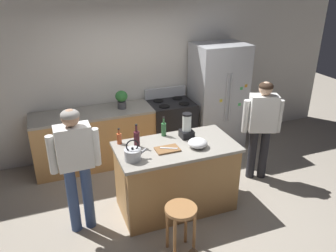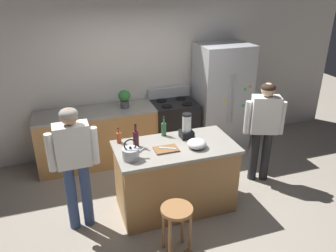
# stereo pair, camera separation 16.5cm
# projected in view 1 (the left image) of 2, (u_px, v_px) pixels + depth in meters

# --- Properties ---
(ground_plane) EXTENTS (14.00, 14.00, 0.00)m
(ground_plane) POSITION_uv_depth(u_px,v_px,m) (176.00, 205.00, 4.73)
(ground_plane) COLOR #9E9384
(back_wall) EXTENTS (8.00, 0.10, 2.70)m
(back_wall) POSITION_uv_depth(u_px,v_px,m) (134.00, 76.00, 5.84)
(back_wall) COLOR silver
(back_wall) RESTS_ON ground_plane
(kitchen_island) EXTENTS (1.56, 0.83, 0.95)m
(kitchen_island) POSITION_uv_depth(u_px,v_px,m) (176.00, 177.00, 4.53)
(kitchen_island) COLOR #B7844C
(kitchen_island) RESTS_ON ground_plane
(back_counter_run) EXTENTS (2.00, 0.64, 0.95)m
(back_counter_run) POSITION_uv_depth(u_px,v_px,m) (96.00, 138.00, 5.60)
(back_counter_run) COLOR #B7844C
(back_counter_run) RESTS_ON ground_plane
(refrigerator) EXTENTS (0.90, 0.73, 1.89)m
(refrigerator) POSITION_uv_depth(u_px,v_px,m) (218.00, 97.00, 6.08)
(refrigerator) COLOR #B7BABF
(refrigerator) RESTS_ON ground_plane
(stove_range) EXTENTS (0.76, 0.65, 1.13)m
(stove_range) POSITION_uv_depth(u_px,v_px,m) (171.00, 127.00, 6.00)
(stove_range) COLOR black
(stove_range) RESTS_ON ground_plane
(person_by_island_left) EXTENTS (0.59, 0.23, 1.62)m
(person_by_island_left) POSITION_uv_depth(u_px,v_px,m) (76.00, 160.00, 3.92)
(person_by_island_left) COLOR #384C7A
(person_by_island_left) RESTS_ON ground_plane
(person_by_sink_right) EXTENTS (0.58, 0.35, 1.57)m
(person_by_sink_right) POSITION_uv_depth(u_px,v_px,m) (262.00, 122.00, 5.03)
(person_by_sink_right) COLOR #26262B
(person_by_sink_right) RESTS_ON ground_plane
(bar_stool) EXTENTS (0.36, 0.36, 0.62)m
(bar_stool) POSITION_uv_depth(u_px,v_px,m) (181.00, 218.00, 3.75)
(bar_stool) COLOR #9E6B3D
(bar_stool) RESTS_ON ground_plane
(potted_plant) EXTENTS (0.20, 0.20, 0.30)m
(potted_plant) POSITION_uv_depth(u_px,v_px,m) (122.00, 98.00, 5.48)
(potted_plant) COLOR #4C4C51
(potted_plant) RESTS_ON back_counter_run
(blender_appliance) EXTENTS (0.17, 0.17, 0.35)m
(blender_appliance) POSITION_uv_depth(u_px,v_px,m) (187.00, 127.00, 4.50)
(blender_appliance) COLOR black
(blender_appliance) RESTS_ON kitchen_island
(bottle_olive_oil) EXTENTS (0.07, 0.07, 0.28)m
(bottle_olive_oil) POSITION_uv_depth(u_px,v_px,m) (164.00, 129.00, 4.57)
(bottle_olive_oil) COLOR #2D6638
(bottle_olive_oil) RESTS_ON kitchen_island
(bottle_cooking_sauce) EXTENTS (0.06, 0.06, 0.22)m
(bottle_cooking_sauce) POSITION_uv_depth(u_px,v_px,m) (119.00, 138.00, 4.36)
(bottle_cooking_sauce) COLOR #B24C26
(bottle_cooking_sauce) RESTS_ON kitchen_island
(bottle_wine) EXTENTS (0.08, 0.08, 0.32)m
(bottle_wine) POSITION_uv_depth(u_px,v_px,m) (137.00, 139.00, 4.26)
(bottle_wine) COLOR #471923
(bottle_wine) RESTS_ON kitchen_island
(mixing_bowl) EXTENTS (0.25, 0.25, 0.11)m
(mixing_bowl) POSITION_uv_depth(u_px,v_px,m) (198.00, 143.00, 4.28)
(mixing_bowl) COLOR white
(mixing_bowl) RESTS_ON kitchen_island
(tea_kettle) EXTENTS (0.28, 0.20, 0.27)m
(tea_kettle) POSITION_uv_depth(u_px,v_px,m) (133.00, 154.00, 3.97)
(tea_kettle) COLOR #B7BABF
(tea_kettle) RESTS_ON kitchen_island
(cutting_board) EXTENTS (0.30, 0.20, 0.02)m
(cutting_board) POSITION_uv_depth(u_px,v_px,m) (167.00, 149.00, 4.22)
(cutting_board) COLOR brown
(cutting_board) RESTS_ON kitchen_island
(chef_knife) EXTENTS (0.21, 0.13, 0.01)m
(chef_knife) POSITION_uv_depth(u_px,v_px,m) (169.00, 148.00, 4.23)
(chef_knife) COLOR #B7BABF
(chef_knife) RESTS_ON cutting_board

